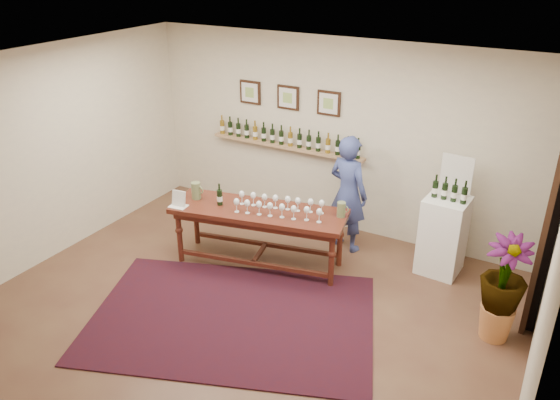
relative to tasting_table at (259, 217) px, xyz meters
The scene contains 14 objects.
ground 1.26m from the tasting_table, 67.01° to the right, with size 6.00×6.00×0.00m, color #4C2B21.
room_shell 2.71m from the tasting_table, 19.35° to the left, with size 6.00×6.00×6.00m.
rug 1.41m from the tasting_table, 73.52° to the right, with size 3.20×2.13×0.02m, color #4D0E0D.
tasting_table is the anchor object (origin of this frame).
table_glasses 0.36m from the tasting_table, ahead, with size 1.42×0.33×0.20m, color white, non-canonical shape.
table_bottles 0.59m from the tasting_table, 169.46° to the right, with size 0.27×0.15×0.28m, color black, non-canonical shape.
pitcher_left 0.94m from the tasting_table, behind, with size 0.15×0.15×0.23m, color #626E44, non-canonical shape.
pitcher_right 1.08m from the tasting_table, 17.74° to the left, with size 0.12×0.12×0.20m, color #626E44, non-canonical shape.
menu_card 1.07m from the tasting_table, 156.28° to the right, with size 0.23×0.17×0.21m, color silver.
display_pedestal 2.38m from the tasting_table, 24.87° to the left, with size 0.52×0.52×1.03m, color white.
pedestal_bottles 2.42m from the tasting_table, 24.03° to the left, with size 0.28×0.07×0.28m, color black, non-canonical shape.
info_sign 2.55m from the tasting_table, 28.28° to the left, with size 0.40×0.02×0.55m, color silver.
potted_plant 3.03m from the tasting_table, ahead, with size 0.65×0.65×1.06m.
person 1.29m from the tasting_table, 49.29° to the left, with size 0.60×0.40×1.65m, color navy.
Camera 1 is at (2.91, -4.41, 3.89)m, focal length 35.00 mm.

